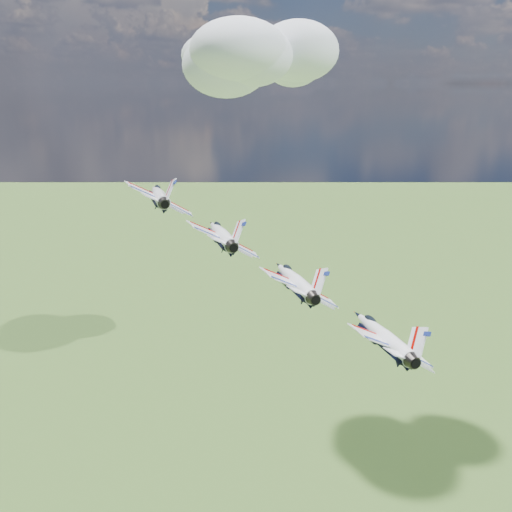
{
  "coord_description": "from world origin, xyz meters",
  "views": [
    {
      "loc": [
        -2.65,
        -61.0,
        165.94
      ],
      "look_at": [
        4.16,
        1.8,
        146.8
      ],
      "focal_mm": 40.0,
      "sensor_mm": 36.0,
      "label": 1
    }
  ],
  "objects_px": {
    "jet_0": "(159,195)",
    "jet_3": "(382,335)",
    "jet_2": "(294,280)",
    "jet_1": "(221,234)"
  },
  "relations": [
    {
      "from": "jet_0",
      "to": "jet_3",
      "type": "xyz_separation_m",
      "value": [
        23.09,
        -23.35,
        -10.44
      ]
    },
    {
      "from": "jet_0",
      "to": "jet_3",
      "type": "distance_m",
      "value": 34.46
    },
    {
      "from": "jet_2",
      "to": "jet_0",
      "type": "bearing_deg",
      "value": 124.92
    },
    {
      "from": "jet_0",
      "to": "jet_2",
      "type": "relative_size",
      "value": 1.0
    },
    {
      "from": "jet_0",
      "to": "jet_2",
      "type": "xyz_separation_m",
      "value": [
        15.39,
        -15.57,
        -6.96
      ]
    },
    {
      "from": "jet_2",
      "to": "jet_3",
      "type": "distance_m",
      "value": 11.49
    },
    {
      "from": "jet_0",
      "to": "jet_3",
      "type": "relative_size",
      "value": 1.0
    },
    {
      "from": "jet_1",
      "to": "jet_3",
      "type": "xyz_separation_m",
      "value": [
        15.39,
        -15.57,
        -6.96
      ]
    },
    {
      "from": "jet_1",
      "to": "jet_3",
      "type": "relative_size",
      "value": 1.0
    },
    {
      "from": "jet_0",
      "to": "jet_1",
      "type": "bearing_deg",
      "value": -55.08
    }
  ]
}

